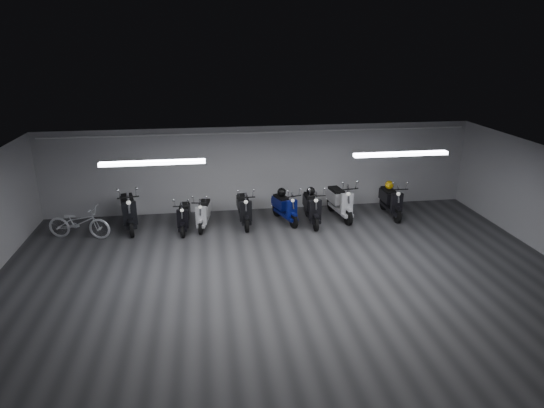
{
  "coord_description": "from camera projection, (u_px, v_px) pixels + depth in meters",
  "views": [
    {
      "loc": [
        -1.78,
        -9.74,
        5.45
      ],
      "look_at": [
        -0.01,
        2.5,
        1.05
      ],
      "focal_mm": 30.92,
      "sensor_mm": 36.0,
      "label": 1
    }
  ],
  "objects": [
    {
      "name": "ceiling",
      "position": [
        289.0,
        166.0,
        10.21
      ],
      "size": [
        14.0,
        10.0,
        0.01
      ],
      "primitive_type": "cube",
      "color": "gray",
      "rests_on": "ground"
    },
    {
      "name": "scooter_0",
      "position": [
        128.0,
        205.0,
        13.92
      ],
      "size": [
        1.07,
        2.1,
        1.49
      ],
      "primitive_type": null,
      "rotation": [
        0.0,
        0.0,
        0.21
      ],
      "color": "black",
      "rests_on": "floor"
    },
    {
      "name": "bicycle",
      "position": [
        78.0,
        219.0,
        13.32
      ],
      "size": [
        1.9,
        1.02,
        1.16
      ],
      "primitive_type": "imported",
      "rotation": [
        0.0,
        0.0,
        1.34
      ],
      "color": "white",
      "rests_on": "floor"
    },
    {
      "name": "fluor_strip_left",
      "position": [
        153.0,
        163.0,
        10.76
      ],
      "size": [
        2.4,
        0.18,
        0.08
      ],
      "primitive_type": "cube",
      "color": "white",
      "rests_on": "ceiling"
    },
    {
      "name": "scooter_2",
      "position": [
        203.0,
        209.0,
        14.08
      ],
      "size": [
        0.8,
        1.67,
        1.19
      ],
      "primitive_type": null,
      "rotation": [
        0.0,
        0.0,
        -0.17
      ],
      "color": "#B8B8BD",
      "rests_on": "floor"
    },
    {
      "name": "scooter_1",
      "position": [
        184.0,
        212.0,
        13.84
      ],
      "size": [
        0.61,
        1.61,
        1.18
      ],
      "primitive_type": null,
      "rotation": [
        0.0,
        0.0,
        -0.05
      ],
      "color": "black",
      "rests_on": "floor"
    },
    {
      "name": "scooter_6",
      "position": [
        340.0,
        197.0,
        14.8
      ],
      "size": [
        0.91,
        1.99,
        1.42
      ],
      "primitive_type": null,
      "rotation": [
        0.0,
        0.0,
        0.15
      ],
      "color": "silver",
      "rests_on": "floor"
    },
    {
      "name": "back_wall",
      "position": [
        261.0,
        169.0,
        15.35
      ],
      "size": [
        14.0,
        0.01,
        2.8
      ],
      "primitive_type": "cube",
      "color": "#AAA9AC",
      "rests_on": "ground"
    },
    {
      "name": "helmet_0",
      "position": [
        282.0,
        192.0,
        14.59
      ],
      "size": [
        0.28,
        0.28,
        0.28
      ],
      "primitive_type": "sphere",
      "color": "black",
      "rests_on": "scooter_4"
    },
    {
      "name": "scooter_4",
      "position": [
        285.0,
        203.0,
        14.49
      ],
      "size": [
        1.06,
        1.77,
        1.25
      ],
      "primitive_type": null,
      "rotation": [
        0.0,
        0.0,
        0.32
      ],
      "color": "navy",
      "rests_on": "floor"
    },
    {
      "name": "fluor_strip_right",
      "position": [
        401.0,
        154.0,
        11.57
      ],
      "size": [
        2.4,
        0.18,
        0.08
      ],
      "primitive_type": "cube",
      "color": "white",
      "rests_on": "ceiling"
    },
    {
      "name": "floor",
      "position": [
        287.0,
        280.0,
        11.16
      ],
      "size": [
        14.0,
        10.0,
        0.01
      ],
      "primitive_type": "cube",
      "color": "#333335",
      "rests_on": "ground"
    },
    {
      "name": "helmet_1",
      "position": [
        389.0,
        185.0,
        15.09
      ],
      "size": [
        0.28,
        0.28,
        0.28
      ],
      "primitive_type": "sphere",
      "color": "#C9950B",
      "rests_on": "scooter_8"
    },
    {
      "name": "scooter_3",
      "position": [
        244.0,
        204.0,
        14.27
      ],
      "size": [
        0.65,
        1.81,
        1.33
      ],
      "primitive_type": null,
      "rotation": [
        0.0,
        0.0,
        0.03
      ],
      "color": "black",
      "rests_on": "floor"
    },
    {
      "name": "front_wall",
      "position": [
        356.0,
        372.0,
        6.02
      ],
      "size": [
        14.0,
        0.01,
        2.8
      ],
      "primitive_type": "cube",
      "color": "#AAA9AC",
      "rests_on": "ground"
    },
    {
      "name": "scooter_8",
      "position": [
        391.0,
        196.0,
        14.96
      ],
      "size": [
        0.62,
        1.81,
        1.35
      ],
      "primitive_type": null,
      "rotation": [
        0.0,
        0.0,
        -0.01
      ],
      "color": "black",
      "rests_on": "floor"
    },
    {
      "name": "helmet_2",
      "position": [
        311.0,
        191.0,
        14.5
      ],
      "size": [
        0.26,
        0.26,
        0.26
      ],
      "primitive_type": "sphere",
      "color": "black",
      "rests_on": "scooter_5"
    },
    {
      "name": "conduit",
      "position": [
        261.0,
        132.0,
        14.86
      ],
      "size": [
        13.6,
        0.05,
        0.05
      ],
      "primitive_type": "cylinder",
      "rotation": [
        0.0,
        1.57,
        0.0
      ],
      "color": "white",
      "rests_on": "back_wall"
    },
    {
      "name": "scooter_5",
      "position": [
        312.0,
        203.0,
        14.36
      ],
      "size": [
        0.64,
        1.83,
        1.35
      ],
      "primitive_type": null,
      "rotation": [
        0.0,
        0.0,
        -0.02
      ],
      "color": "black",
      "rests_on": "floor"
    }
  ]
}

